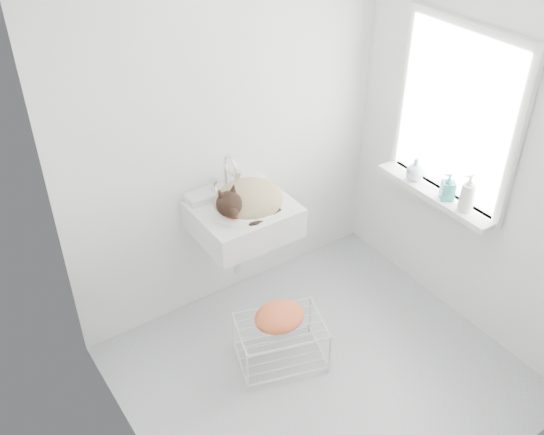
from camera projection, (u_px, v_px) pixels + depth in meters
floor at (321, 375)px, 3.74m from camera, size 2.20×2.00×0.02m
back_wall at (228, 126)px, 3.70m from camera, size 2.20×0.02×2.50m
right_wall at (483, 143)px, 3.53m from camera, size 0.02×2.00×2.50m
left_wall at (121, 287)px, 2.52m from camera, size 0.02×2.00×2.50m
window_glass at (458, 115)px, 3.60m from camera, size 0.01×0.80×1.00m
window_frame at (456, 116)px, 3.59m from camera, size 0.04×0.90×1.10m
windowsill at (435, 194)px, 3.86m from camera, size 0.16×0.88×0.04m
sink at (243, 205)px, 3.72m from camera, size 0.59×0.51×0.24m
faucet at (227, 173)px, 3.77m from camera, size 0.21×0.15×0.21m
cat at (246, 200)px, 3.70m from camera, size 0.46×0.38×0.28m
wire_rack at (280, 342)px, 3.76m from camera, size 0.59×0.49×0.30m
towel at (279, 321)px, 3.65m from camera, size 0.33×0.24×0.13m
bottle_a at (464, 210)px, 3.68m from camera, size 0.10×0.10×0.21m
bottle_b at (446, 199)px, 3.78m from camera, size 0.11×0.11×0.18m
bottle_c at (414, 179)px, 3.97m from camera, size 0.17×0.17×0.15m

